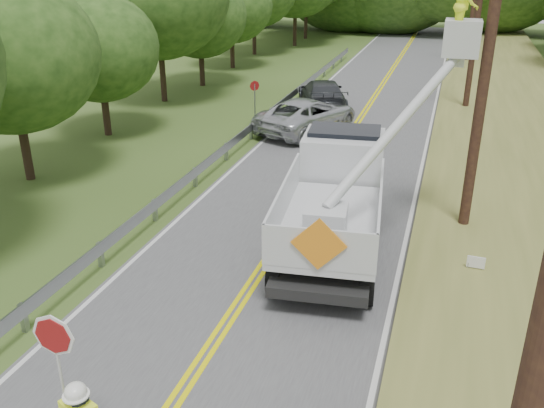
% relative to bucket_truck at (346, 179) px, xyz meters
% --- Properties ---
extents(ground, '(140.00, 140.00, 0.00)m').
position_rel_bucket_truck_xyz_m(ground, '(-1.58, -8.09, -1.63)').
color(ground, '#384E1B').
rests_on(ground, ground).
extents(road, '(7.20, 96.00, 0.03)m').
position_rel_bucket_truck_xyz_m(road, '(-1.58, 5.91, -1.62)').
color(road, '#4E4E50').
rests_on(road, ground).
extents(guardrail, '(0.18, 48.00, 0.77)m').
position_rel_bucket_truck_xyz_m(guardrail, '(-5.60, 6.82, -1.08)').
color(guardrail, gray).
rests_on(guardrail, ground).
extents(utility_poles, '(1.60, 43.30, 10.00)m').
position_rel_bucket_truck_xyz_m(utility_poles, '(3.42, 8.93, 3.64)').
color(utility_poles, black).
rests_on(utility_poles, ground).
extents(tall_grass_verge, '(7.00, 96.00, 0.30)m').
position_rel_bucket_truck_xyz_m(tall_grass_verge, '(5.52, 5.91, -1.48)').
color(tall_grass_verge, olive).
rests_on(tall_grass_verge, ground).
extents(bucket_truck, '(4.89, 7.69, 7.21)m').
position_rel_bucket_truck_xyz_m(bucket_truck, '(0.00, 0.00, 0.00)').
color(bucket_truck, black).
rests_on(bucket_truck, road).
extents(suv_silver, '(4.43, 6.14, 1.55)m').
position_rel_bucket_truck_xyz_m(suv_silver, '(-3.58, 9.77, -0.83)').
color(suv_silver, silver).
rests_on(suv_silver, road).
extents(suv_darkgrey, '(3.85, 5.81, 1.56)m').
position_rel_bucket_truck_xyz_m(suv_darkgrey, '(-3.82, 13.97, -0.83)').
color(suv_darkgrey, '#383B40').
rests_on(suv_darkgrey, road).
extents(stop_sign_permanent, '(0.37, 0.34, 2.25)m').
position_rel_bucket_truck_xyz_m(stop_sign_permanent, '(-6.07, 9.62, -0.16)').
color(stop_sign_permanent, gray).
rests_on(stop_sign_permanent, ground).
extents(yard_sign, '(0.44, 0.05, 0.64)m').
position_rel_bucket_truck_xyz_m(yard_sign, '(3.72, -1.85, -1.17)').
color(yard_sign, white).
rests_on(yard_sign, ground).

